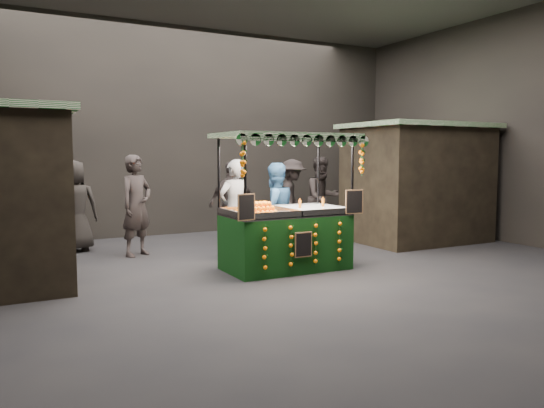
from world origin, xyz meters
TOP-DOWN VIEW (x-y plane):
  - ground at (0.00, 0.00)m, footprint 12.00×12.00m
  - market_hall at (0.00, 0.00)m, footprint 12.10×10.10m
  - neighbour_stall_right at (4.40, 1.50)m, footprint 3.00×2.20m
  - juice_stall at (0.35, 0.20)m, footprint 2.34×1.37m
  - vendor_grey at (-0.08, 1.38)m, footprint 0.73×0.54m
  - vendor_blue at (0.63, 1.17)m, footprint 0.90×0.73m
  - shopper_0 at (-1.57, 2.59)m, footprint 0.84×0.75m
  - shopper_1 at (2.75, 2.80)m, footprint 0.93×0.73m
  - shopper_2 at (0.54, 2.89)m, footprint 1.05×0.45m
  - shopper_3 at (2.33, 3.46)m, footprint 1.25×1.34m
  - shopper_4 at (-2.55, 3.62)m, footprint 0.91×0.62m

SIDE VIEW (x-z plane):
  - ground at x=0.00m, z-range 0.00..0.00m
  - juice_stall at x=0.35m, z-range -0.43..1.84m
  - vendor_blue at x=0.63m, z-range 0.00..1.77m
  - shopper_2 at x=0.54m, z-range 0.00..1.79m
  - shopper_4 at x=-2.55m, z-range 0.00..1.82m
  - shopper_3 at x=2.33m, z-range 0.00..1.82m
  - vendor_grey at x=-0.08m, z-range 0.00..1.84m
  - shopper_1 at x=2.75m, z-range 0.00..1.88m
  - shopper_0 at x=-1.57m, z-range 0.00..1.92m
  - neighbour_stall_right at x=4.40m, z-range 0.01..2.61m
  - market_hall at x=0.00m, z-range 0.86..5.91m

